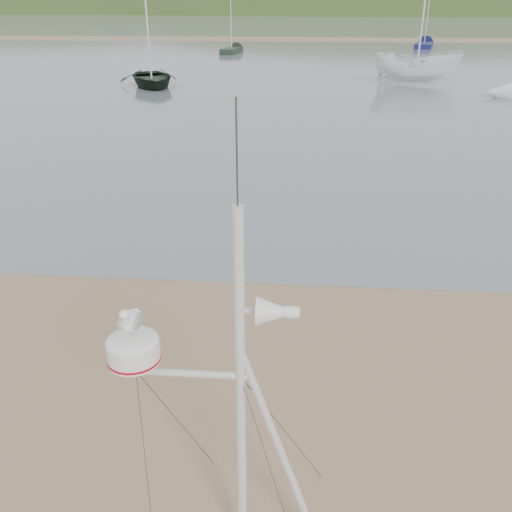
# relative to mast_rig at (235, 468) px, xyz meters

# --- Properties ---
(ground) EXTENTS (560.00, 560.00, 0.00)m
(ground) POSITION_rel_mast_rig_xyz_m (-2.30, 1.42, -1.04)
(ground) COLOR #866B4D
(ground) RESTS_ON ground
(water) EXTENTS (560.00, 256.00, 0.04)m
(water) POSITION_rel_mast_rig_xyz_m (-2.30, 133.42, -1.02)
(water) COLOR slate
(water) RESTS_ON ground
(sandbar) EXTENTS (560.00, 7.00, 0.07)m
(sandbar) POSITION_rel_mast_rig_xyz_m (-2.30, 71.42, -0.97)
(sandbar) COLOR #866B4D
(sandbar) RESTS_ON water
(hill_ridge) EXTENTS (620.00, 180.00, 80.00)m
(hill_ridge) POSITION_rel_mast_rig_xyz_m (16.22, 236.42, -20.74)
(hill_ridge) COLOR #273817
(hill_ridge) RESTS_ON ground
(far_cottages) EXTENTS (294.40, 6.30, 8.00)m
(far_cottages) POSITION_rel_mast_rig_xyz_m (0.70, 197.42, 2.96)
(far_cottages) COLOR beige
(far_cottages) RESTS_ON ground
(mast_rig) EXTENTS (1.91, 2.04, 4.31)m
(mast_rig) POSITION_rel_mast_rig_xyz_m (0.00, 0.00, 0.00)
(mast_rig) COLOR beige
(mast_rig) RESTS_ON ground
(boat_dark) EXTENTS (3.62, 2.24, 4.89)m
(boat_dark) POSITION_rel_mast_rig_xyz_m (-8.45, 29.64, 1.44)
(boat_dark) COLOR black
(boat_dark) RESTS_ON water
(boat_white) EXTENTS (2.38, 2.34, 5.23)m
(boat_white) POSITION_rel_mast_rig_xyz_m (7.51, 31.83, 1.61)
(boat_white) COLOR white
(boat_white) RESTS_ON water
(sailboat_dark_mid) EXTENTS (2.08, 5.36, 5.25)m
(sailboat_dark_mid) POSITION_rel_mast_rig_xyz_m (-6.09, 52.72, -0.74)
(sailboat_dark_mid) COLOR black
(sailboat_dark_mid) RESTS_ON ground
(sailboat_blue_far) EXTENTS (3.35, 6.99, 6.76)m
(sailboat_blue_far) POSITION_rel_mast_rig_xyz_m (13.98, 61.47, -0.74)
(sailboat_blue_far) COLOR #131644
(sailboat_blue_far) RESTS_ON ground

